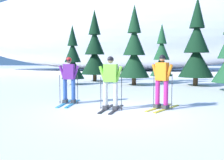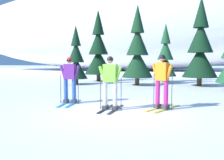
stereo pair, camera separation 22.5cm
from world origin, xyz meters
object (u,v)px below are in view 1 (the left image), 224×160
pine_tree_far_left (73,60)px  pine_tree_left (95,52)px  skier_lime_jacket (111,82)px  pine_tree_center (161,57)px  skier_purple_jacket (69,79)px  pine_tree_center_right (196,49)px  skier_orange_jacket (162,81)px  pine_tree_center_left (134,52)px

pine_tree_far_left → pine_tree_left: 2.94m
skier_lime_jacket → pine_tree_left: bearing=102.8°
pine_tree_far_left → pine_tree_center: 6.68m
skier_purple_jacket → pine_tree_left: pine_tree_left is taller
pine_tree_left → pine_tree_center_right: 7.40m
skier_orange_jacket → skier_lime_jacket: bearing=-168.3°
skier_orange_jacket → pine_tree_far_left: pine_tree_far_left is taller
pine_tree_center → skier_orange_jacket: bearing=-95.3°
pine_tree_left → skier_orange_jacket: bearing=-68.2°
pine_tree_far_left → skier_orange_jacket: bearing=-56.0°
skier_purple_jacket → pine_tree_far_left: bearing=104.0°
skier_lime_jacket → pine_tree_center_left: pine_tree_center_left is taller
pine_tree_center → pine_tree_center_left: bearing=-125.8°
skier_purple_jacket → pine_tree_center_right: bearing=48.4°
pine_tree_far_left → skier_lime_jacket: bearing=-66.7°
skier_lime_jacket → pine_tree_far_left: (-3.40, 7.88, 0.71)m
pine_tree_left → pine_tree_center_right: size_ratio=0.98×
pine_tree_far_left → pine_tree_center_left: pine_tree_center_left is taller
pine_tree_far_left → pine_tree_left: (0.99, 2.69, 0.64)m
skier_purple_jacket → pine_tree_left: (-0.73, 9.57, 1.36)m
skier_purple_jacket → pine_tree_center_left: 7.43m
pine_tree_left → pine_tree_far_left: bearing=-110.1°
skier_purple_jacket → pine_tree_far_left: size_ratio=0.45×
skier_orange_jacket → pine_tree_center: bearing=84.7°
pine_tree_center_right → pine_tree_center_left: bearing=-179.3°
skier_lime_jacket → pine_tree_center_right: pine_tree_center_right is taller
skier_orange_jacket → pine_tree_far_left: (-5.08, 7.53, 0.69)m
skier_orange_jacket → pine_tree_far_left: bearing=124.0°
pine_tree_left → pine_tree_center: (5.05, 0.15, -0.46)m
skier_lime_jacket → skier_orange_jacket: bearing=11.7°
skier_purple_jacket → pine_tree_center: pine_tree_center is taller
skier_orange_jacket → pine_tree_center: size_ratio=0.42×
pine_tree_center_left → pine_tree_center_right: bearing=0.7°
skier_orange_jacket → skier_lime_jacket: (-1.68, -0.35, -0.02)m
skier_orange_jacket → skier_purple_jacket: (-3.36, 0.66, -0.04)m
skier_orange_jacket → pine_tree_center_right: pine_tree_center_right is taller
pine_tree_center_left → pine_tree_far_left: bearing=-179.0°
pine_tree_far_left → pine_tree_center: size_ratio=0.90×
pine_tree_center_left → skier_lime_jacket: bearing=-94.6°
skier_lime_jacket → pine_tree_center: 11.07m
pine_tree_center_left → pine_tree_center: pine_tree_center_left is taller
skier_purple_jacket → pine_tree_center: (4.32, 9.71, 0.90)m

